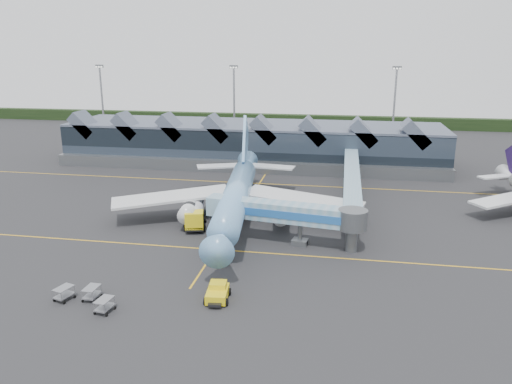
% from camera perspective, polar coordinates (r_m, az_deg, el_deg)
% --- Properties ---
extents(ground, '(260.00, 260.00, 0.00)m').
position_cam_1_polar(ground, '(77.25, -3.14, -4.34)').
color(ground, '#262528').
rests_on(ground, ground).
extents(taxi_stripes, '(120.00, 60.00, 0.01)m').
position_cam_1_polar(taxi_stripes, '(86.47, -1.63, -2.07)').
color(taxi_stripes, gold).
rests_on(taxi_stripes, ground).
extents(tree_line_far, '(260.00, 4.00, 4.00)m').
position_cam_1_polar(tree_line_far, '(182.93, 4.78, 8.17)').
color(tree_line_far, black).
rests_on(tree_line_far, ground).
extents(terminal, '(90.00, 22.25, 12.52)m').
position_cam_1_polar(terminal, '(121.82, -0.42, 5.64)').
color(terminal, black).
rests_on(terminal, ground).
extents(light_masts, '(132.40, 42.56, 22.45)m').
position_cam_1_polar(light_masts, '(134.08, 12.00, 9.54)').
color(light_masts, gray).
rests_on(light_masts, ground).
extents(main_airliner, '(41.02, 47.48, 15.25)m').
position_cam_1_polar(main_airliner, '(80.33, -2.19, -0.15)').
color(main_airliner, '#72B6E6').
rests_on(main_airliner, ground).
extents(jet_bridge, '(23.08, 6.76, 6.11)m').
position_cam_1_polar(jet_bridge, '(70.36, 4.41, -2.60)').
color(jet_bridge, '#70A2BB').
rests_on(jet_bridge, ground).
extents(fuel_truck, '(5.16, 11.04, 3.69)m').
position_cam_1_polar(fuel_truck, '(79.96, -6.94, -2.15)').
color(fuel_truck, black).
rests_on(fuel_truck, ground).
extents(pushback_tug, '(2.97, 4.34, 1.84)m').
position_cam_1_polar(pushback_tug, '(56.60, -4.42, -11.40)').
color(pushback_tug, yellow).
rests_on(pushback_tug, ground).
extents(baggage_carts, '(7.50, 4.52, 1.49)m').
position_cam_1_polar(baggage_carts, '(58.60, -18.79, -11.25)').
color(baggage_carts, gray).
rests_on(baggage_carts, ground).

